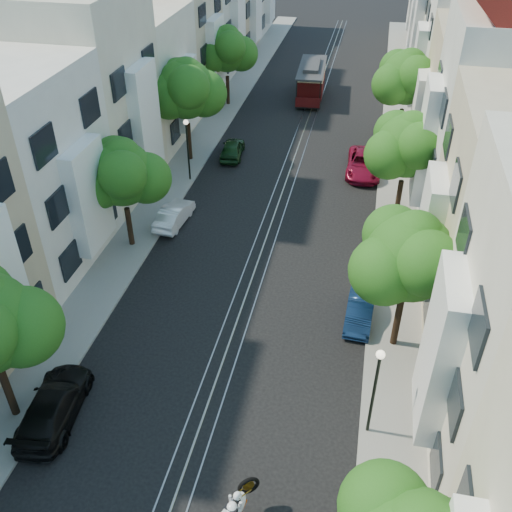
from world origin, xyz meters
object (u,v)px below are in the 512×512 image
Objects in this scene: tree_w_d at (227,51)px; parked_car_w_mid at (174,215)px; lamp_east at (376,380)px; parked_car_e_far at (364,164)px; tree_e_b at (411,259)px; sportbike_rider at (235,508)px; parked_car_w_far at (232,149)px; lamp_west at (187,141)px; parked_car_e_mid at (360,310)px; tree_w_b at (123,175)px; parked_car_w_near at (54,405)px; tree_e_c at (408,147)px; tree_e_d at (408,79)px; tree_w_c at (186,90)px; cable_car at (311,79)px.

tree_w_d is 19.77m from parked_car_w_mid.
lamp_east is 21.69m from parked_car_e_far.
tree_e_b reaches higher than lamp_east.
sportbike_rider is 27.48m from parked_car_w_far.
lamp_west is at bearing -86.56° from tree_w_d.
lamp_east is 6.79m from parked_car_e_mid.
tree_w_b is 1.36× the size of parked_car_w_near.
lamp_east is 24.68m from parked_car_w_far.
sportbike_rider is at bearing -104.75° from parked_car_e_mid.
parked_car_w_mid is (-11.90, 12.68, -2.25)m from lamp_east.
sportbike_rider is at bearing -131.81° from lamp_east.
sportbike_rider is (-5.01, -20.50, -3.73)m from tree_e_c.
tree_e_d is 1.65× the size of lamp_west.
tree_e_b is 1.37× the size of parked_car_e_far.
tree_w_c reaches higher than parked_car_e_mid.
tree_e_d reaches higher than cable_car.
lamp_east is 2.30× the size of sportbike_rider.
sportbike_rider is (-5.01, -9.50, -3.86)m from tree_e_b.
tree_w_c is 0.98× the size of cable_car.
parked_car_e_mid is at bearing -94.61° from tree_e_d.
cable_car reaches higher than sportbike_rider.
lamp_west is (-13.56, -8.98, -2.02)m from tree_e_d.
tree_e_c is 21.53m from tree_w_d.
lamp_west is 2.30× the size of sportbike_rider.
tree_w_d reaches higher than sportbike_rider.
parked_car_w_near is (1.54, -33.74, -3.93)m from tree_w_d.
parked_car_w_near is at bearing -86.13° from tree_w_c.
parked_car_w_mid is (0.70, -5.32, -2.25)m from lamp_west.
sportbike_rider is 0.39× the size of parked_car_w_near.
tree_e_d is at bearing 87.96° from lamp_east.
tree_w_b is 17.14m from parked_car_e_far.
tree_e_c is 1.41× the size of parked_car_w_near.
tree_e_b is 17.21m from parked_car_e_far.
tree_e_b is 1.03× the size of tree_e_c.
parked_car_w_far is at bearing 115.80° from lamp_east.
tree_w_c is 5.35m from parked_car_w_far.
cable_car reaches higher than parked_car_w_far.
tree_w_c reaches higher than tree_w_b.
cable_car is at bearing -104.45° from parked_car_w_near.
lamp_east reaches higher than parked_car_w_far.
tree_e_d is 16.39m from lamp_west.
tree_e_c is 21.07m from cable_car.
tree_e_c is 0.90× the size of cable_car.
tree_w_b reaches higher than cable_car.
parked_car_e_far is at bearing -120.93° from parked_car_w_near.
lamp_east reaches higher than cable_car.
tree_w_b is 4.91m from parked_car_w_mid.
lamp_east is at bearing -100.93° from tree_e_b.
parked_car_e_far is at bearing -113.02° from tree_e_d.
tree_w_c is at bearing 105.75° from lamp_west.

